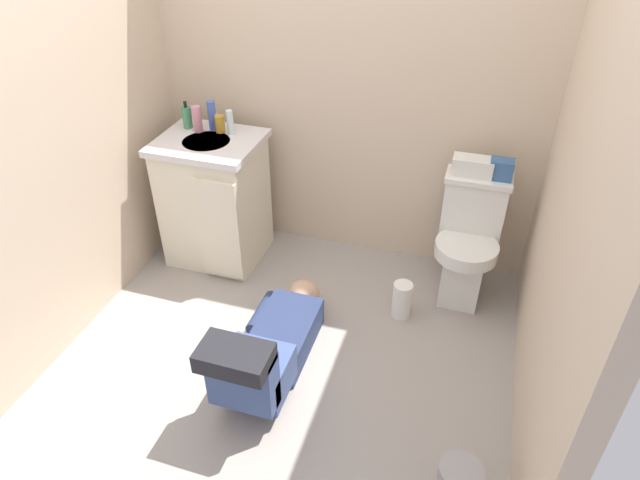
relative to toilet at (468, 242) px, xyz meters
The scene contains 16 objects.
ground_plane 1.15m from the toilet, 139.05° to the right, with size 2.82×2.97×0.04m, color #9C938A.
wall_back 1.21m from the toilet, 158.68° to the left, with size 2.48×0.08×2.40m, color beige.
wall_left 2.29m from the toilet, 160.64° to the right, with size 0.08×1.97×2.40m, color beige.
wall_right 1.16m from the toilet, 61.61° to the right, with size 0.08×1.97×2.40m, color beige.
toilet is the anchor object (origin of this frame).
vanity_cabinet 1.56m from the toilet, behind, with size 0.60×0.53×0.82m.
faucet 1.64m from the toilet, behind, with size 0.02×0.02×0.10m, color silver.
person_plumber 1.29m from the toilet, 132.21° to the right, with size 0.39×1.06×0.52m.
tissue_box 0.44m from the toilet, 116.43° to the left, with size 0.22×0.11×0.10m, color silver.
toiletry_bag 0.46m from the toilet, 40.77° to the left, with size 0.12×0.09×0.11m, color #33598C.
soap_dispenser 1.82m from the toilet, behind, with size 0.06×0.06×0.17m.
bottle_pink 1.74m from the toilet, behind, with size 0.05×0.05×0.16m, color pink.
bottle_blue 1.68m from the toilet, behind, with size 0.05×0.05×0.18m, color #4762B9.
bottle_amber 1.61m from the toilet, behind, with size 0.06×0.06×0.10m, color gold.
bottle_clear 1.55m from the toilet, behind, with size 0.04×0.04×0.15m, color silver.
paper_towel_roll 0.51m from the toilet, 133.20° to the right, with size 0.11×0.11×0.23m, color white.
Camera 1 is at (0.79, -2.05, 2.21)m, focal length 31.38 mm.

